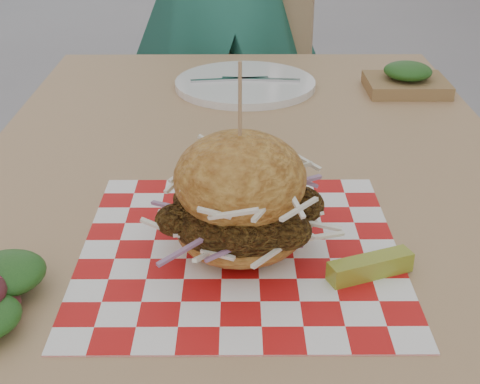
# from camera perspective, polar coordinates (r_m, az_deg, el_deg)

# --- Properties ---
(patio_table) EXTENTS (0.80, 1.20, 0.75)m
(patio_table) POSITION_cam_1_polar(r_m,az_deg,el_deg) (1.00, 0.68, -1.93)
(patio_table) COLOR tan
(patio_table) RESTS_ON ground
(patio_chair) EXTENTS (0.50, 0.51, 0.95)m
(patio_chair) POSITION_cam_1_polar(r_m,az_deg,el_deg) (1.99, 0.81, 9.37)
(patio_chair) COLOR tan
(patio_chair) RESTS_ON ground
(paper_liner) EXTENTS (0.36, 0.36, 0.00)m
(paper_liner) POSITION_cam_1_polar(r_m,az_deg,el_deg) (0.77, 0.00, -4.94)
(paper_liner) COLOR red
(paper_liner) RESTS_ON patio_table
(sandwich) EXTENTS (0.19, 0.19, 0.22)m
(sandwich) POSITION_cam_1_polar(r_m,az_deg,el_deg) (0.73, 0.00, -0.86)
(sandwich) COLOR #C28836
(sandwich) RESTS_ON paper_liner
(pickle_spear) EXTENTS (0.10, 0.06, 0.02)m
(pickle_spear) POSITION_cam_1_polar(r_m,az_deg,el_deg) (0.73, 11.06, -6.27)
(pickle_spear) COLOR olive
(pickle_spear) RESTS_ON paper_liner
(place_setting) EXTENTS (0.27, 0.27, 0.02)m
(place_setting) POSITION_cam_1_polar(r_m,az_deg,el_deg) (1.30, 0.45, 9.22)
(place_setting) COLOR white
(place_setting) RESTS_ON patio_table
(kraft_tray) EXTENTS (0.15, 0.12, 0.06)m
(kraft_tray) POSITION_cam_1_polar(r_m,az_deg,el_deg) (1.31, 14.05, 9.27)
(kraft_tray) COLOR olive
(kraft_tray) RESTS_ON patio_table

